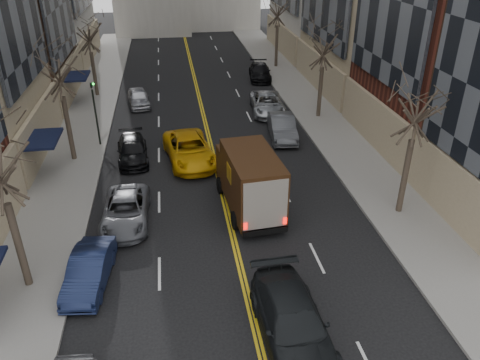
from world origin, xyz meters
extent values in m
cube|color=slate|center=(-9.00, 27.00, 0.07)|extent=(4.00, 66.00, 0.15)
cube|color=slate|center=(9.00, 27.00, 0.07)|extent=(4.00, 66.00, 0.15)
cube|color=black|center=(-10.00, 18.00, 2.40)|extent=(2.00, 3.00, 0.15)
cube|color=black|center=(-10.90, 18.00, 1.35)|extent=(0.20, 3.00, 2.50)
cube|color=black|center=(-10.00, 31.00, 2.40)|extent=(2.00, 3.00, 0.15)
cube|color=black|center=(-10.90, 31.00, 1.35)|extent=(0.20, 3.00, 2.50)
cylinder|color=#382D23|center=(-8.80, 8.00, 2.06)|extent=(0.30, 0.30, 3.83)
cylinder|color=#382D23|center=(-8.80, 20.00, 2.17)|extent=(0.30, 0.30, 4.05)
cylinder|color=#382D23|center=(-8.80, 33.00, 1.99)|extent=(0.30, 0.30, 3.69)
cylinder|color=#382D23|center=(8.80, 11.00, 2.13)|extent=(0.30, 0.30, 3.96)
cylinder|color=#382D23|center=(8.80, 25.00, 2.04)|extent=(0.30, 0.30, 3.78)
cylinder|color=#382D23|center=(8.80, 40.00, 2.22)|extent=(0.30, 0.30, 4.14)
cylinder|color=black|center=(-7.40, 22.00, 2.05)|extent=(0.12, 0.12, 3.80)
imported|color=black|center=(-7.40, 22.00, 4.40)|extent=(0.15, 0.18, 0.90)
sphere|color=#0CE526|center=(-7.25, 21.90, 4.35)|extent=(0.14, 0.14, 0.14)
cube|color=black|center=(1.20, 12.61, 0.53)|extent=(2.63, 6.29, 0.29)
cube|color=black|center=(1.00, 14.85, 1.49)|extent=(2.38, 1.82, 2.01)
cube|color=black|center=(1.25, 12.08, 1.92)|extent=(2.70, 4.88, 2.87)
cube|color=black|center=(1.46, 9.67, 0.53)|extent=(2.21, 0.36, 0.29)
cube|color=red|center=(0.50, 9.57, 0.96)|extent=(0.18, 0.07, 0.34)
cube|color=red|center=(2.41, 9.73, 0.96)|extent=(0.18, 0.07, 0.34)
cube|color=gold|center=(0.08, 12.03, 2.49)|extent=(0.11, 0.86, 0.86)
cube|color=gold|center=(2.41, 12.23, 2.49)|extent=(0.11, 0.86, 0.86)
cylinder|color=black|center=(-0.10, 14.51, 0.46)|extent=(0.35, 0.94, 0.92)
cylinder|color=black|center=(2.15, 14.71, 0.46)|extent=(0.35, 0.94, 0.92)
cylinder|color=black|center=(0.22, 10.89, 0.46)|extent=(0.35, 0.94, 0.92)
cylinder|color=black|center=(2.47, 11.08, 0.46)|extent=(0.35, 0.94, 0.92)
imported|color=black|center=(1.20, 3.58, 0.81)|extent=(2.49, 5.68, 1.62)
cube|color=black|center=(1.20, 4.40, 1.48)|extent=(0.13, 0.04, 0.09)
cube|color=blue|center=(1.20, 4.37, 1.48)|extent=(0.10, 0.01, 0.06)
imported|color=#D69909|center=(-1.54, 18.76, 0.81)|extent=(3.45, 6.12, 1.61)
imported|color=black|center=(1.89, 17.83, 0.75)|extent=(0.46, 0.61, 1.49)
imported|color=#131C3C|center=(-6.30, 7.79, 0.68)|extent=(1.92, 4.28, 1.37)
imported|color=#4D4F55|center=(-5.10, 12.25, 0.67)|extent=(2.33, 4.89, 1.35)
imported|color=black|center=(-5.10, 19.54, 0.66)|extent=(2.21, 4.68, 1.32)
imported|color=#B5B7BE|center=(-5.10, 29.96, 0.69)|extent=(2.16, 4.25, 1.39)
imported|color=#46484D|center=(5.10, 21.59, 0.79)|extent=(2.13, 4.91, 1.57)
imported|color=#ADB1B5|center=(5.10, 26.74, 0.74)|extent=(2.90, 5.53, 1.48)
imported|color=black|center=(6.30, 36.02, 0.71)|extent=(2.55, 5.09, 1.42)
camera|label=1|loc=(-2.48, -8.07, 13.08)|focal=35.00mm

